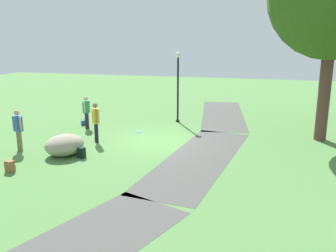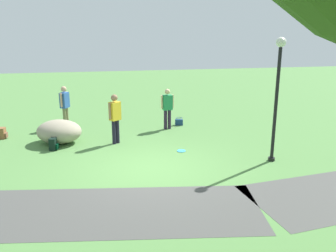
{
  "view_description": "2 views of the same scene",
  "coord_description": "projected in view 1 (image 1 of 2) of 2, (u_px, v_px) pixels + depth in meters",
  "views": [
    {
      "loc": [
        14.97,
        4.15,
        4.56
      ],
      "look_at": [
        0.5,
        0.58,
        0.81
      ],
      "focal_mm": 39.66,
      "sensor_mm": 36.0,
      "label": 1
    },
    {
      "loc": [
        1.3,
        9.35,
        3.86
      ],
      "look_at": [
        -0.63,
        -0.56,
        1.07
      ],
      "focal_mm": 38.06,
      "sensor_mm": 36.0,
      "label": 2
    }
  ],
  "objects": [
    {
      "name": "lamp_post",
      "position": [
        178.0,
        80.0,
        19.07
      ],
      "size": [
        0.28,
        0.28,
        3.62
      ],
      "color": "black",
      "rests_on": "ground"
    },
    {
      "name": "woman_with_handbag",
      "position": [
        86.0,
        110.0,
        18.05
      ],
      "size": [
        0.52,
        0.27,
        1.6
      ],
      "color": "#281D32",
      "rests_on": "ground"
    },
    {
      "name": "backpack_by_boulder",
      "position": [
        81.0,
        153.0,
        13.93
      ],
      "size": [
        0.31,
        0.32,
        0.4
      ],
      "color": "black",
      "rests_on": "ground"
    },
    {
      "name": "footpath_segment_mid",
      "position": [
        199.0,
        158.0,
        13.89
      ],
      "size": [
        8.24,
        3.4,
        0.01
      ],
      "color": "#454542",
      "rests_on": "ground"
    },
    {
      "name": "spare_backpack_on_lawn",
      "position": [
        10.0,
        167.0,
        12.48
      ],
      "size": [
        0.28,
        0.3,
        0.4
      ],
      "color": "brown",
      "rests_on": "ground"
    },
    {
      "name": "man_near_boulder",
      "position": [
        96.0,
        119.0,
        15.73
      ],
      "size": [
        0.43,
        0.41,
        1.71
      ],
      "color": "black",
      "rests_on": "ground"
    },
    {
      "name": "ground_plane",
      "position": [
        158.0,
        141.0,
        16.17
      ],
      "size": [
        48.0,
        48.0,
        0.0
      ],
      "primitive_type": "plane",
      "color": "#4F7E40"
    },
    {
      "name": "frisbee_on_grass",
      "position": [
        139.0,
        132.0,
        17.6
      ],
      "size": [
        0.28,
        0.28,
        0.02
      ],
      "color": "#3A9DD1",
      "rests_on": "ground"
    },
    {
      "name": "footpath_segment_near",
      "position": [
        223.0,
        114.0,
        21.33
      ],
      "size": [
        8.22,
        3.26,
        0.01
      ],
      "color": "#454542",
      "rests_on": "ground"
    },
    {
      "name": "passerby_on_path",
      "position": [
        18.0,
        127.0,
        14.56
      ],
      "size": [
        0.38,
        0.47,
        1.66
      ],
      "color": "#6F6C49",
      "rests_on": "ground"
    },
    {
      "name": "lawn_boulder",
      "position": [
        65.0,
        145.0,
        14.17
      ],
      "size": [
        1.94,
        1.81,
        0.81
      ],
      "color": "gray",
      "rests_on": "ground"
    },
    {
      "name": "handbag_on_grass",
      "position": [
        84.0,
        122.0,
        18.89
      ],
      "size": [
        0.34,
        0.33,
        0.31
      ],
      "color": "navy",
      "rests_on": "ground"
    }
  ]
}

